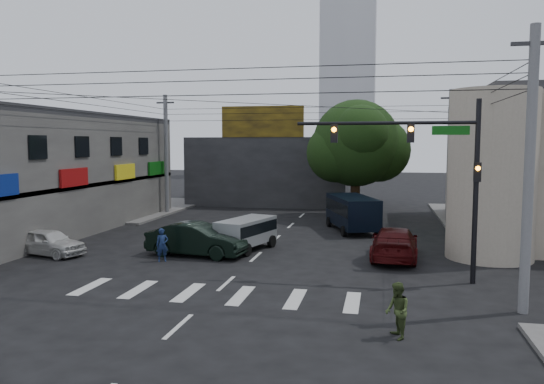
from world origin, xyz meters
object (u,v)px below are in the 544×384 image
(utility_pole_far_left, at_px, (166,155))
(dark_sedan, at_px, (197,239))
(maroon_sedan, at_px, (395,243))
(pedestrian_olive, at_px, (397,311))
(street_tree, at_px, (356,144))
(white_compact, at_px, (49,242))
(utility_pole_far_right, at_px, (450,156))
(traffic_officer, at_px, (162,245))
(navy_van, at_px, (352,214))
(traffic_gantry, at_px, (432,160))
(utility_pole_near_right, at_px, (529,172))
(silver_minivan, at_px, (246,235))

(utility_pole_far_left, distance_m, dark_sedan, 16.68)
(maroon_sedan, xyz_separation_m, pedestrian_olive, (-0.15, -10.62, 0.04))
(street_tree, bearing_deg, white_compact, -130.11)
(utility_pole_far_right, distance_m, traffic_officer, 21.84)
(navy_van, bearing_deg, traffic_gantry, 178.29)
(street_tree, xyz_separation_m, maroon_sedan, (2.57, -14.04, -4.71))
(utility_pole_far_left, distance_m, navy_van, 15.99)
(utility_pole_near_right, xyz_separation_m, navy_van, (-6.36, 15.12, -3.51))
(maroon_sedan, bearing_deg, pedestrian_olive, 92.04)
(street_tree, relative_size, maroon_sedan, 1.63)
(utility_pole_near_right, height_order, white_compact, utility_pole_near_right)
(navy_van, bearing_deg, silver_minivan, 125.63)
(silver_minivan, bearing_deg, utility_pole_far_left, 54.18)
(utility_pole_far_right, bearing_deg, traffic_gantry, -98.94)
(silver_minivan, xyz_separation_m, pedestrian_olive, (7.28, -11.14, -0.01))
(silver_minivan, height_order, navy_van, navy_van)
(dark_sedan, bearing_deg, traffic_gantry, -97.25)
(traffic_gantry, relative_size, utility_pole_far_left, 0.78)
(dark_sedan, bearing_deg, utility_pole_near_right, -107.99)
(street_tree, height_order, traffic_gantry, street_tree)
(traffic_gantry, relative_size, utility_pole_far_right, 0.78)
(street_tree, relative_size, navy_van, 1.50)
(utility_pole_far_right, height_order, white_compact, utility_pole_far_right)
(dark_sedan, distance_m, pedestrian_olive, 13.16)
(street_tree, bearing_deg, traffic_gantry, -78.01)
(maroon_sedan, relative_size, navy_van, 0.92)
(utility_pole_far_right, bearing_deg, dark_sedan, -133.02)
(street_tree, xyz_separation_m, utility_pole_far_right, (6.50, -1.00, -0.87))
(street_tree, height_order, utility_pole_far_right, utility_pole_far_right)
(maroon_sedan, xyz_separation_m, silver_minivan, (-7.43, 0.53, 0.06))
(silver_minivan, bearing_deg, dark_sedan, 148.78)
(navy_van, height_order, traffic_officer, navy_van)
(street_tree, height_order, dark_sedan, street_tree)
(dark_sedan, relative_size, pedestrian_olive, 3.17)
(white_compact, bearing_deg, navy_van, -40.34)
(traffic_gantry, relative_size, navy_van, 1.24)
(traffic_gantry, bearing_deg, maroon_sedan, 107.54)
(utility_pole_near_right, relative_size, utility_pole_far_left, 1.00)
(dark_sedan, distance_m, silver_minivan, 2.73)
(utility_pole_near_right, bearing_deg, utility_pole_far_left, 135.69)
(utility_pole_near_right, distance_m, dark_sedan, 15.21)
(dark_sedan, relative_size, silver_minivan, 1.25)
(traffic_officer, bearing_deg, dark_sedan, 22.13)
(street_tree, distance_m, utility_pole_far_right, 6.63)
(street_tree, xyz_separation_m, traffic_officer, (-8.05, -16.84, -4.70))
(utility_pole_far_right, bearing_deg, silver_minivan, -132.25)
(street_tree, distance_m, maroon_sedan, 15.03)
(utility_pole_far_right, bearing_deg, pedestrian_olive, -99.79)
(traffic_gantry, bearing_deg, pedestrian_olive, -101.95)
(silver_minivan, xyz_separation_m, traffic_officer, (-3.18, -3.33, -0.04))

